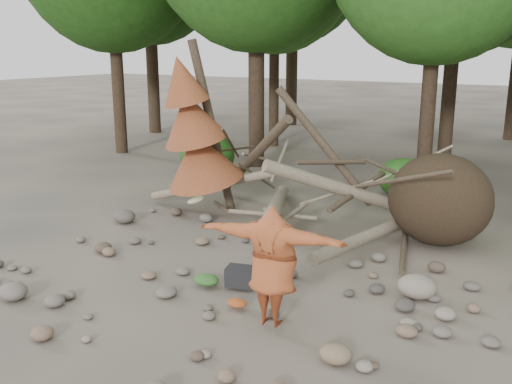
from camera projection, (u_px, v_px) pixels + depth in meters
The scene contains 13 objects.
ground at pixel (227, 289), 10.05m from camera, with size 120.00×120.00×0.00m, color #514C44.
deadfall_pile at pixel (412, 198), 12.35m from camera, with size 8.55×5.24×3.30m.
dead_conifer at pixel (195, 133), 13.87m from camera, with size 2.06×2.16×4.35m.
bush_left at pixel (207, 155), 18.58m from camera, with size 1.80×1.80×1.44m, color #215215.
bush_mid at pixel (403, 178), 16.02m from camera, with size 1.40×1.40×1.12m, color #2D681E.
frisbee_thrower at pixel (273, 266), 8.41m from camera, with size 2.74×0.86×1.85m.
backpack at pixel (241, 279), 10.03m from camera, with size 0.51×0.34×0.34m, color black.
cloth_green at pixel (206, 282), 10.12m from camera, with size 0.47×0.39×0.18m, color #306126.
cloth_orange at pixel (237, 306), 9.27m from camera, with size 0.34×0.28×0.12m, color #A4471C.
boulder_front_left at pixel (13, 291), 9.59m from camera, with size 0.50×0.45×0.30m, color slate.
boulder_front_right at pixel (336, 353), 7.68m from camera, with size 0.45×0.40×0.27m, color #846D52.
boulder_mid_right at pixel (417, 286), 9.67m from camera, with size 0.66×0.60×0.40m, color gray.
boulder_mid_left at pixel (124, 216), 13.76m from camera, with size 0.55×0.49×0.33m, color #58504A.
Camera 1 is at (5.17, -7.75, 4.16)m, focal length 40.00 mm.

